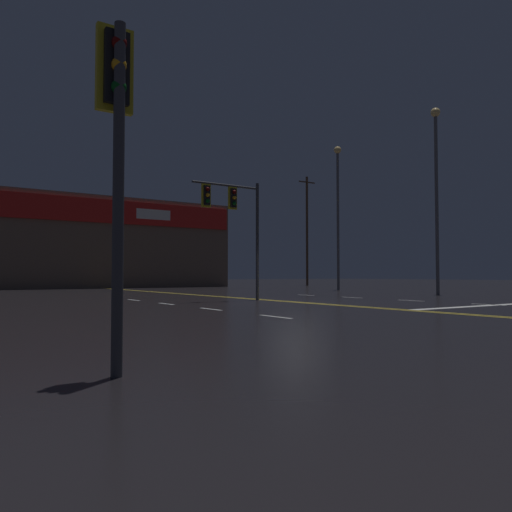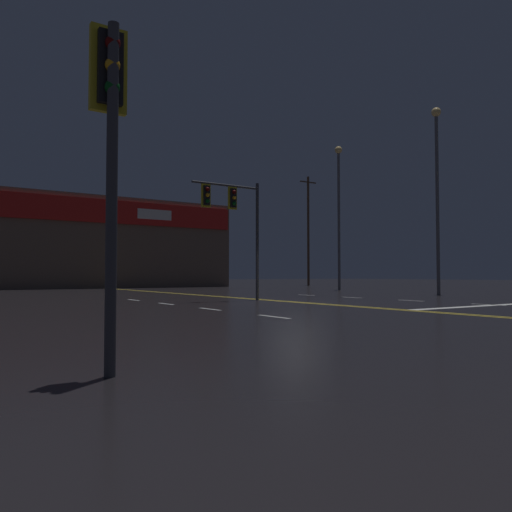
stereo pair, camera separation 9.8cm
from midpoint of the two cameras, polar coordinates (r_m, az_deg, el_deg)
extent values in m
plane|color=black|center=(20.67, 4.70, -5.28)|extent=(200.00, 200.00, 0.00)
cube|color=gold|center=(20.58, 4.37, -5.29)|extent=(0.12, 60.00, 0.01)
cube|color=gold|center=(20.76, 5.03, -5.26)|extent=(0.12, 60.00, 0.01)
cube|color=silver|center=(13.39, 2.28, -6.94)|extent=(0.12, 1.40, 0.01)
cube|color=silver|center=(16.44, -5.11, -6.06)|extent=(0.12, 1.40, 0.01)
cube|color=silver|center=(19.67, -10.11, -5.40)|extent=(0.12, 1.40, 0.01)
cube|color=silver|center=(23.02, -13.68, -4.90)|extent=(0.12, 1.40, 0.01)
cube|color=silver|center=(20.78, 25.16, -5.05)|extent=(0.12, 1.40, 0.01)
cube|color=silver|center=(22.87, 17.41, -4.88)|extent=(0.12, 1.40, 0.01)
cube|color=silver|center=(25.29, 11.05, -4.68)|extent=(0.12, 1.40, 0.01)
cube|color=silver|center=(27.97, 5.86, -4.47)|extent=(0.12, 1.40, 0.01)
cube|color=silver|center=(20.62, 25.89, -5.06)|extent=(9.52, 0.40, 0.01)
cylinder|color=#38383D|center=(22.55, 0.27, 1.69)|extent=(0.14, 0.14, 5.29)
cylinder|color=#38383D|center=(21.98, -3.33, 8.08)|extent=(3.28, 0.10, 0.10)
cube|color=black|center=(22.06, -2.59, 6.62)|extent=(0.28, 0.24, 0.84)
cube|color=gold|center=(22.06, -2.59, 6.62)|extent=(0.42, 0.08, 0.99)
sphere|color=#500705|center=(21.97, -2.37, 7.32)|extent=(0.17, 0.17, 0.17)
sphere|color=orange|center=(21.92, -2.37, 6.67)|extent=(0.17, 0.17, 0.17)
sphere|color=#084513|center=(21.89, -2.37, 6.02)|extent=(0.17, 0.17, 0.17)
cube|color=black|center=(21.42, -5.63, 6.89)|extent=(0.28, 0.24, 0.84)
cube|color=gold|center=(21.42, -5.63, 6.89)|extent=(0.42, 0.08, 0.99)
sphere|color=#500705|center=(21.33, -5.42, 7.62)|extent=(0.17, 0.17, 0.17)
sphere|color=orange|center=(21.29, -5.42, 6.95)|extent=(0.17, 0.17, 0.17)
sphere|color=#084513|center=(21.25, -5.43, 6.28)|extent=(0.17, 0.17, 0.17)
cylinder|color=#38383D|center=(5.76, -15.69, 6.44)|extent=(0.13, 0.13, 3.93)
cube|color=black|center=(6.32, -16.07, 19.75)|extent=(0.28, 0.24, 0.84)
cube|color=gold|center=(6.32, -16.07, 19.75)|extent=(0.42, 0.08, 0.99)
sphere|color=#500705|center=(6.28, -15.58, 22.39)|extent=(0.17, 0.17, 0.17)
sphere|color=orange|center=(6.18, -15.60, 20.26)|extent=(0.17, 0.17, 0.17)
sphere|color=#084513|center=(6.09, -15.63, 18.07)|extent=(0.17, 0.17, 0.17)
cylinder|color=#59595E|center=(38.56, 9.53, 4.01)|extent=(0.20, 0.20, 10.53)
sphere|color=#F9D17A|center=(39.52, 9.48, 11.86)|extent=(0.56, 0.56, 0.56)
cylinder|color=#59595E|center=(31.68, 20.11, 5.62)|extent=(0.20, 0.20, 10.70)
sphere|color=#F9D17A|center=(32.87, 19.98, 15.19)|extent=(0.56, 0.56, 0.56)
cube|color=brown|center=(49.04, -18.33, 1.24)|extent=(24.10, 10.00, 7.94)
cube|color=red|center=(44.39, -16.56, 4.92)|extent=(23.62, 0.20, 1.98)
cube|color=white|center=(45.73, -11.46, 4.66)|extent=(3.20, 0.16, 0.90)
cylinder|color=#4C3828|center=(54.97, 6.05, 2.88)|extent=(0.26, 0.26, 11.95)
cube|color=#4C3828|center=(55.70, 6.03, 8.39)|extent=(2.20, 0.12, 0.12)
camera|label=1|loc=(0.05, -89.88, 0.00)|focal=35.00mm
camera|label=2|loc=(0.05, 90.12, 0.00)|focal=35.00mm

